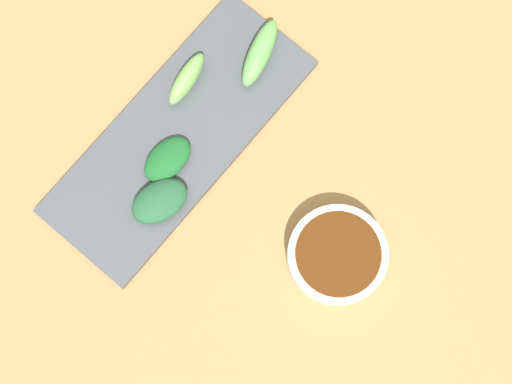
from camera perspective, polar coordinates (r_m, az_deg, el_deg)
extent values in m
cube|color=#9D7847|center=(0.96, -1.73, 0.65)|extent=(2.10, 2.10, 0.02)
cylinder|color=silver|center=(0.92, 6.01, -4.72)|extent=(0.12, 0.12, 0.04)
cylinder|color=#482207|center=(0.92, 6.05, -4.68)|extent=(0.10, 0.10, 0.03)
cube|color=#44484D|center=(0.96, -5.76, 4.18)|extent=(0.15, 0.37, 0.01)
ellipsoid|color=#71AB53|center=(0.96, -5.17, 8.37)|extent=(0.03, 0.08, 0.03)
ellipsoid|color=#5FA952|center=(0.97, 0.28, 10.30)|extent=(0.05, 0.10, 0.03)
ellipsoid|color=#185B25|center=(0.94, -6.60, 2.44)|extent=(0.05, 0.07, 0.02)
ellipsoid|color=#225533|center=(0.93, -7.18, -0.68)|extent=(0.07, 0.08, 0.02)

